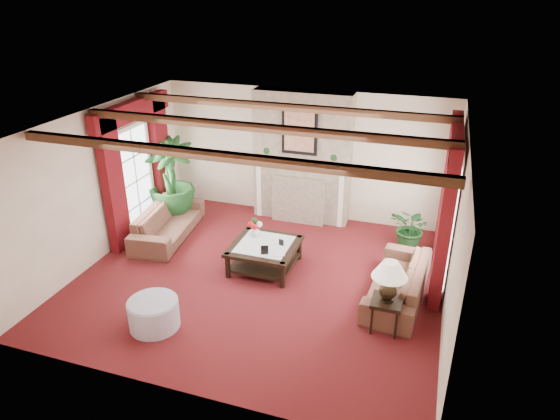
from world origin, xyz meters
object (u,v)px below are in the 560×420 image
(sofa_right, at_px, (399,275))
(coffee_table, at_px, (265,256))
(sofa_left, at_px, (168,217))
(ottoman, at_px, (154,314))
(side_table, at_px, (385,315))
(potted_palm, at_px, (172,198))

(sofa_right, xyz_separation_m, coffee_table, (-2.32, 0.18, -0.16))
(sofa_left, height_order, ottoman, sofa_left)
(sofa_right, distance_m, ottoman, 3.80)
(sofa_right, distance_m, side_table, 0.92)
(potted_palm, distance_m, coffee_table, 2.84)
(coffee_table, bearing_deg, sofa_left, 166.41)
(sofa_right, bearing_deg, side_table, -0.71)
(sofa_left, relative_size, side_table, 4.19)
(potted_palm, xyz_separation_m, coffee_table, (2.52, -1.27, -0.26))
(sofa_left, relative_size, coffee_table, 1.89)
(sofa_left, distance_m, potted_palm, 0.79)
(sofa_right, distance_m, potted_palm, 5.05)
(ottoman, bearing_deg, sofa_left, 115.57)
(side_table, distance_m, ottoman, 3.36)
(sofa_left, bearing_deg, sofa_right, -106.21)
(sofa_left, height_order, sofa_right, sofa_left)
(side_table, bearing_deg, coffee_table, 154.35)
(sofa_left, xyz_separation_m, coffee_table, (2.22, -0.55, -0.17))
(potted_palm, distance_m, side_table, 5.31)
(sofa_left, relative_size, sofa_right, 1.04)
(side_table, bearing_deg, sofa_right, 84.86)
(sofa_right, height_order, ottoman, sofa_right)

